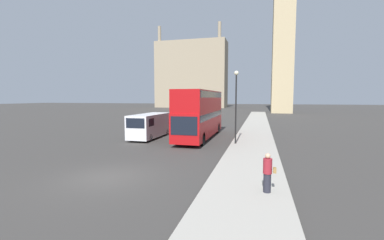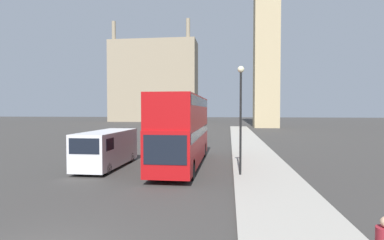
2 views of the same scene
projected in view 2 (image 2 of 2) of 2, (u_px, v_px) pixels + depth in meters
name	position (u px, v px, depth m)	size (l,w,h in m)	color
building_block_distant	(154.00, 82.00, 97.68)	(27.86, 10.27, 31.69)	gray
red_double_decker_bus	(183.00, 127.00, 19.86)	(2.46, 11.20, 4.60)	#A80F11
white_van	(106.00, 148.00, 19.20)	(2.08, 6.16, 2.35)	silver
street_lamp	(241.00, 104.00, 16.37)	(0.36, 0.36, 5.96)	black
parked_sedan	(172.00, 133.00, 39.20)	(1.75, 4.36, 1.50)	maroon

